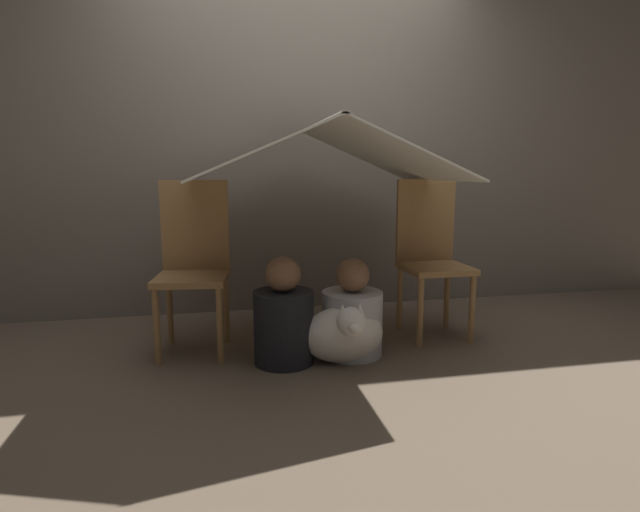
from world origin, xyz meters
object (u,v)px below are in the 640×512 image
at_px(dog, 344,333).
at_px(person_second, 352,317).
at_px(chair_right, 431,252).
at_px(chair_left, 194,260).
at_px(person_front, 284,320).

bearing_deg(dog, person_second, 56.83).
xyz_separation_m(chair_right, dog, (-0.67, -0.41, -0.35)).
xyz_separation_m(chair_left, person_front, (0.47, -0.32, -0.29)).
relative_size(chair_left, person_front, 1.67).
height_order(chair_left, chair_right, same).
bearing_deg(chair_left, person_second, -11.25).
xyz_separation_m(chair_left, dog, (0.79, -0.41, -0.35)).
bearing_deg(dog, person_front, 165.08).
bearing_deg(dog, chair_right, 31.26).
bearing_deg(person_second, person_front, -174.24).
bearing_deg(person_front, chair_right, 18.24).
distance_m(person_front, person_second, 0.40).
relative_size(chair_right, person_second, 1.77).
bearing_deg(dog, chair_left, 152.60).
distance_m(person_second, dog, 0.16).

